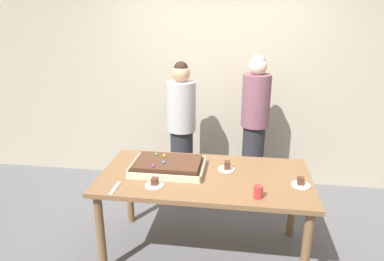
{
  "coord_description": "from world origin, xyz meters",
  "views": [
    {
      "loc": [
        0.28,
        -2.69,
        2.12
      ],
      "look_at": [
        -0.13,
        0.15,
        1.14
      ],
      "focal_mm": 32.3,
      "sensor_mm": 36.0,
      "label": 1
    }
  ],
  "objects_px": {
    "plated_slice_near_left": "(227,167)",
    "cake_server_utensil": "(115,188)",
    "plated_slice_near_right": "(301,183)",
    "person_serving_front": "(182,130)",
    "party_table": "(205,184)",
    "plated_slice_far_left": "(154,184)",
    "sheet_cake": "(168,166)",
    "drink_cup_nearest": "(258,192)",
    "person_green_shirt_behind": "(254,128)"
  },
  "relations": [
    {
      "from": "plated_slice_far_left",
      "to": "person_serving_front",
      "type": "bearing_deg",
      "value": 89.7
    },
    {
      "from": "party_table",
      "to": "plated_slice_far_left",
      "type": "height_order",
      "value": "plated_slice_far_left"
    },
    {
      "from": "plated_slice_near_right",
      "to": "cake_server_utensil",
      "type": "distance_m",
      "value": 1.5
    },
    {
      "from": "sheet_cake",
      "to": "drink_cup_nearest",
      "type": "distance_m",
      "value": 0.86
    },
    {
      "from": "party_table",
      "to": "plated_slice_near_right",
      "type": "xyz_separation_m",
      "value": [
        0.79,
        -0.08,
        0.11
      ]
    },
    {
      "from": "plated_slice_near_left",
      "to": "cake_server_utensil",
      "type": "bearing_deg",
      "value": -151.11
    },
    {
      "from": "plated_slice_near_left",
      "to": "cake_server_utensil",
      "type": "xyz_separation_m",
      "value": [
        -0.87,
        -0.48,
        -0.02
      ]
    },
    {
      "from": "plated_slice_far_left",
      "to": "cake_server_utensil",
      "type": "bearing_deg",
      "value": -163.09
    },
    {
      "from": "plated_slice_near_right",
      "to": "cake_server_utensil",
      "type": "relative_size",
      "value": 0.75
    },
    {
      "from": "plated_slice_near_left",
      "to": "person_green_shirt_behind",
      "type": "height_order",
      "value": "person_green_shirt_behind"
    },
    {
      "from": "plated_slice_near_left",
      "to": "plated_slice_far_left",
      "type": "relative_size",
      "value": 1.0
    },
    {
      "from": "cake_server_utensil",
      "to": "person_serving_front",
      "type": "relative_size",
      "value": 0.12
    },
    {
      "from": "plated_slice_far_left",
      "to": "person_serving_front",
      "type": "height_order",
      "value": "person_serving_front"
    },
    {
      "from": "plated_slice_near_right",
      "to": "cake_server_utensil",
      "type": "bearing_deg",
      "value": -169.94
    },
    {
      "from": "party_table",
      "to": "drink_cup_nearest",
      "type": "height_order",
      "value": "drink_cup_nearest"
    },
    {
      "from": "plated_slice_near_left",
      "to": "plated_slice_far_left",
      "type": "bearing_deg",
      "value": -145.67
    },
    {
      "from": "plated_slice_far_left",
      "to": "drink_cup_nearest",
      "type": "height_order",
      "value": "drink_cup_nearest"
    },
    {
      "from": "person_green_shirt_behind",
      "to": "sheet_cake",
      "type": "bearing_deg",
      "value": -0.01
    },
    {
      "from": "plated_slice_far_left",
      "to": "plated_slice_near_left",
      "type": "bearing_deg",
      "value": 34.33
    },
    {
      "from": "plated_slice_near_left",
      "to": "plated_slice_far_left",
      "type": "xyz_separation_m",
      "value": [
        -0.57,
        -0.39,
        -0.01
      ]
    },
    {
      "from": "drink_cup_nearest",
      "to": "person_serving_front",
      "type": "bearing_deg",
      "value": 121.72
    },
    {
      "from": "sheet_cake",
      "to": "person_serving_front",
      "type": "relative_size",
      "value": 0.39
    },
    {
      "from": "plated_slice_near_left",
      "to": "person_serving_front",
      "type": "xyz_separation_m",
      "value": [
        -0.56,
        0.86,
        0.03
      ]
    },
    {
      "from": "drink_cup_nearest",
      "to": "person_green_shirt_behind",
      "type": "height_order",
      "value": "person_green_shirt_behind"
    },
    {
      "from": "sheet_cake",
      "to": "cake_server_utensil",
      "type": "relative_size",
      "value": 3.2
    },
    {
      "from": "plated_slice_near_right",
      "to": "sheet_cake",
      "type": "bearing_deg",
      "value": 173.44
    },
    {
      "from": "cake_server_utensil",
      "to": "person_green_shirt_behind",
      "type": "xyz_separation_m",
      "value": [
        1.13,
        1.4,
        0.1
      ]
    },
    {
      "from": "party_table",
      "to": "plated_slice_near_right",
      "type": "bearing_deg",
      "value": -5.8
    },
    {
      "from": "drink_cup_nearest",
      "to": "cake_server_utensil",
      "type": "bearing_deg",
      "value": -179.14
    },
    {
      "from": "plated_slice_near_left",
      "to": "person_serving_front",
      "type": "relative_size",
      "value": 0.09
    },
    {
      "from": "person_green_shirt_behind",
      "to": "cake_server_utensil",
      "type": "bearing_deg",
      "value": -1.16
    },
    {
      "from": "sheet_cake",
      "to": "person_green_shirt_behind",
      "type": "bearing_deg",
      "value": 52.29
    },
    {
      "from": "party_table",
      "to": "plated_slice_far_left",
      "type": "xyz_separation_m",
      "value": [
        -0.38,
        -0.25,
        0.11
      ]
    },
    {
      "from": "sheet_cake",
      "to": "plated_slice_near_right",
      "type": "distance_m",
      "value": 1.14
    },
    {
      "from": "sheet_cake",
      "to": "drink_cup_nearest",
      "type": "xyz_separation_m",
      "value": [
        0.78,
        -0.37,
        0.01
      ]
    },
    {
      "from": "drink_cup_nearest",
      "to": "person_green_shirt_behind",
      "type": "relative_size",
      "value": 0.06
    },
    {
      "from": "plated_slice_near_right",
      "to": "person_serving_front",
      "type": "relative_size",
      "value": 0.09
    },
    {
      "from": "cake_server_utensil",
      "to": "person_serving_front",
      "type": "xyz_separation_m",
      "value": [
        0.31,
        1.34,
        0.05
      ]
    },
    {
      "from": "sheet_cake",
      "to": "plated_slice_near_left",
      "type": "xyz_separation_m",
      "value": [
        0.52,
        0.09,
        -0.02
      ]
    },
    {
      "from": "plated_slice_far_left",
      "to": "person_serving_front",
      "type": "xyz_separation_m",
      "value": [
        0.01,
        1.25,
        0.04
      ]
    },
    {
      "from": "person_serving_front",
      "to": "plated_slice_near_right",
      "type": "bearing_deg",
      "value": 44.81
    },
    {
      "from": "plated_slice_near_right",
      "to": "person_serving_front",
      "type": "xyz_separation_m",
      "value": [
        -1.17,
        1.08,
        0.04
      ]
    },
    {
      "from": "plated_slice_far_left",
      "to": "drink_cup_nearest",
      "type": "distance_m",
      "value": 0.83
    },
    {
      "from": "plated_slice_near_left",
      "to": "drink_cup_nearest",
      "type": "height_order",
      "value": "drink_cup_nearest"
    },
    {
      "from": "party_table",
      "to": "cake_server_utensil",
      "type": "xyz_separation_m",
      "value": [
        -0.69,
        -0.34,
        0.1
      ]
    },
    {
      "from": "drink_cup_nearest",
      "to": "person_green_shirt_behind",
      "type": "distance_m",
      "value": 1.39
    },
    {
      "from": "sheet_cake",
      "to": "party_table",
      "type": "bearing_deg",
      "value": -8.35
    },
    {
      "from": "plated_slice_near_right",
      "to": "plated_slice_far_left",
      "type": "distance_m",
      "value": 1.19
    },
    {
      "from": "party_table",
      "to": "plated_slice_near_right",
      "type": "height_order",
      "value": "plated_slice_near_right"
    },
    {
      "from": "plated_slice_far_left",
      "to": "drink_cup_nearest",
      "type": "xyz_separation_m",
      "value": [
        0.82,
        -0.07,
        0.03
      ]
    }
  ]
}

